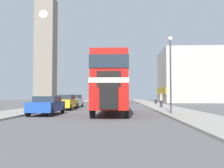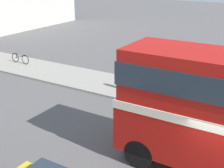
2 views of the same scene
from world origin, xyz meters
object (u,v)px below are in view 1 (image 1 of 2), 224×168
(double_decker_bus, at_px, (112,81))
(car_parked_near, at_px, (47,105))
(bus_distant, at_px, (121,90))
(car_parked_far, at_px, (74,101))
(pedestrian_walking, at_px, (161,99))
(church_tower, at_px, (46,21))
(car_parked_mid, at_px, (66,102))
(bicycle_on_pavement, at_px, (156,102))
(street_lamp, at_px, (170,63))

(double_decker_bus, bearing_deg, car_parked_near, -161.33)
(bus_distant, distance_m, car_parked_far, 18.92)
(pedestrian_walking, bearing_deg, car_parked_near, -136.26)
(church_tower, bearing_deg, car_parked_mid, -69.92)
(bicycle_on_pavement, bearing_deg, pedestrian_walking, -94.20)
(pedestrian_walking, height_order, street_lamp, street_lamp)
(street_lamp, bearing_deg, double_decker_bus, 167.34)
(bicycle_on_pavement, height_order, street_lamp, street_lamp)
(car_parked_far, height_order, pedestrian_walking, pedestrian_walking)
(bus_distant, height_order, church_tower, church_tower)
(car_parked_near, distance_m, pedestrian_walking, 13.87)
(car_parked_near, distance_m, bicycle_on_pavement, 22.08)
(bus_distant, xyz_separation_m, street_lamp, (3.87, -29.37, 1.55))
(double_decker_bus, xyz_separation_m, street_lamp, (4.52, -1.01, 1.35))
(bus_distant, height_order, bicycle_on_pavement, bus_distant)
(double_decker_bus, distance_m, car_parked_mid, 7.13)
(car_parked_near, bearing_deg, car_parked_mid, 90.58)
(car_parked_near, height_order, car_parked_mid, car_parked_mid)
(car_parked_far, distance_m, pedestrian_walking, 10.58)
(bus_distant, relative_size, car_parked_far, 2.03)
(street_lamp, height_order, church_tower, church_tower)
(car_parked_near, height_order, church_tower, church_tower)
(car_parked_far, bearing_deg, car_parked_near, -88.70)
(car_parked_far, relative_size, church_tower, 0.12)
(car_parked_near, xyz_separation_m, bicycle_on_pavement, (10.73, 19.30, -0.25))
(pedestrian_walking, bearing_deg, double_decker_bus, -123.16)
(double_decker_bus, bearing_deg, bus_distant, 88.70)
(church_tower, bearing_deg, bicycle_on_pavement, -44.49)
(car_parked_mid, distance_m, church_tower, 43.46)
(pedestrian_walking, bearing_deg, bus_distant, 102.60)
(bus_distant, relative_size, church_tower, 0.24)
(bicycle_on_pavement, bearing_deg, double_decker_bus, -108.51)
(street_lamp, distance_m, church_tower, 50.78)
(bus_distant, bearing_deg, car_parked_mid, -103.23)
(car_parked_near, distance_m, car_parked_far, 12.03)
(double_decker_bus, bearing_deg, car_parked_mid, 135.12)
(car_parked_far, bearing_deg, double_decker_bus, -63.93)
(bus_distant, bearing_deg, car_parked_far, -107.71)
(double_decker_bus, bearing_deg, pedestrian_walking, 56.84)
(car_parked_near, bearing_deg, bus_distant, 79.68)
(double_decker_bus, height_order, church_tower, church_tower)
(bicycle_on_pavement, xyz_separation_m, church_tower, (-24.15, 23.72, 19.69))
(car_parked_mid, height_order, street_lamp, street_lamp)
(car_parked_near, relative_size, street_lamp, 0.72)
(bus_distant, distance_m, bicycle_on_pavement, 12.07)
(pedestrian_walking, bearing_deg, street_lamp, -94.36)
(double_decker_bus, distance_m, church_tower, 48.52)
(pedestrian_walking, bearing_deg, car_parked_mid, -162.91)
(car_parked_near, bearing_deg, double_decker_bus, 18.67)
(car_parked_far, bearing_deg, street_lamp, -49.92)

